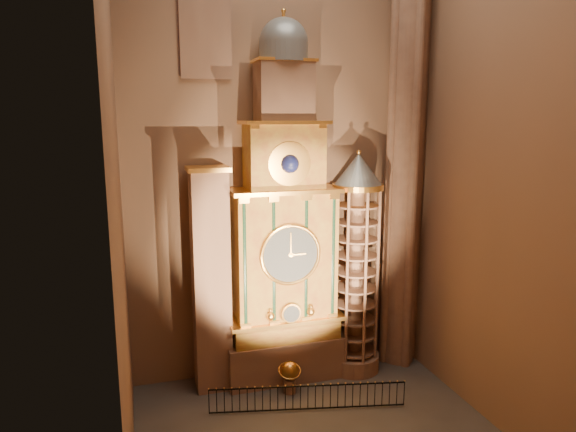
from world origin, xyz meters
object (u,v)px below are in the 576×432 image
object	(u,v)px
stair_turret	(356,266)
celestial_globe	(290,374)
portrait_tower	(211,280)
astronomical_clock	(284,241)
iron_railing	(308,398)

from	to	relation	value
stair_turret	celestial_globe	size ratio (longest dim) A/B	7.22
portrait_tower	celestial_globe	world-z (taller)	portrait_tower
portrait_tower	stair_turret	size ratio (longest dim) A/B	0.94
astronomical_clock	iron_railing	bearing A→B (deg)	-88.15
astronomical_clock	portrait_tower	distance (m)	3.73
celestial_globe	portrait_tower	bearing A→B (deg)	153.96
celestial_globe	iron_railing	size ratio (longest dim) A/B	0.18
portrait_tower	celestial_globe	size ratio (longest dim) A/B	6.82
portrait_tower	celestial_globe	bearing A→B (deg)	-26.04
portrait_tower	iron_railing	size ratio (longest dim) A/B	1.25
celestial_globe	astronomical_clock	bearing A→B (deg)	82.51
stair_turret	astronomical_clock	bearing A→B (deg)	175.70
astronomical_clock	portrait_tower	world-z (taller)	astronomical_clock
portrait_tower	iron_railing	world-z (taller)	portrait_tower
portrait_tower	stair_turret	world-z (taller)	stair_turret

